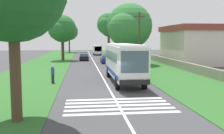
{
  "coord_description": "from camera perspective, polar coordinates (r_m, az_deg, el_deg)",
  "views": [
    {
      "loc": [
        -20.86,
        2.34,
        4.24
      ],
      "look_at": [
        3.86,
        -0.54,
        1.6
      ],
      "focal_mm": 42.75,
      "sensor_mm": 36.0,
      "label": 1
    }
  ],
  "objects": [
    {
      "name": "roadside_tree_right_0",
      "position": [
        44.64,
        3.43,
        8.44
      ],
      "size": [
        9.5,
        7.49,
        10.05
      ],
      "color": "brown",
      "rests_on": "grass_verge_right"
    },
    {
      "name": "grass_verge_left",
      "position": [
        36.58,
        -15.82,
        -0.8
      ],
      "size": [
        120.0,
        8.0,
        0.04
      ],
      "primitive_type": "cube",
      "color": "#2D6628",
      "rests_on": "ground"
    },
    {
      "name": "roadside_wall",
      "position": [
        43.33,
        12.15,
        1.07
      ],
      "size": [
        70.0,
        0.4,
        1.07
      ],
      "primitive_type": "cube",
      "color": "gray",
      "rests_on": "grass_verge_right"
    },
    {
      "name": "roadside_building",
      "position": [
        48.13,
        17.47,
        4.64
      ],
      "size": [
        12.7,
        9.56,
        6.46
      ],
      "color": "beige",
      "rests_on": "ground"
    },
    {
      "name": "roadside_tree_left_0",
      "position": [
        83.48,
        -9.23,
        7.43
      ],
      "size": [
        6.14,
        5.44,
        9.17
      ],
      "color": "brown",
      "rests_on": "grass_verge_left"
    },
    {
      "name": "zebra_crossing",
      "position": [
        17.17,
        1.41,
        -8.23
      ],
      "size": [
        4.05,
        6.8,
        0.01
      ],
      "color": "silver",
      "rests_on": "ground"
    },
    {
      "name": "roadside_tree_left_2",
      "position": [
        53.48,
        -10.74,
        7.9
      ],
      "size": [
        6.29,
        5.34,
        8.84
      ],
      "color": "#4C3826",
      "rests_on": "grass_verge_left"
    },
    {
      "name": "coach_bus",
      "position": [
        26.16,
        2.48,
        1.46
      ],
      "size": [
        11.16,
        2.62,
        3.73
      ],
      "color": "white",
      "rests_on": "ground"
    },
    {
      "name": "trailing_car_1",
      "position": [
        52.74,
        -6.02,
        2.14
      ],
      "size": [
        4.3,
        1.78,
        1.43
      ],
      "color": "black",
      "rests_on": "ground"
    },
    {
      "name": "roadside_tree_right_2",
      "position": [
        83.2,
        -0.71,
        8.11
      ],
      "size": [
        6.02,
        5.1,
        9.89
      ],
      "color": "brown",
      "rests_on": "grass_verge_right"
    },
    {
      "name": "trailing_minibus_0",
      "position": [
        70.43,
        -3.15,
        3.86
      ],
      "size": [
        6.0,
        2.14,
        2.53
      ],
      "color": "silver",
      "rests_on": "ground"
    },
    {
      "name": "trailing_car_0",
      "position": [
        46.74,
        -1.26,
        1.67
      ],
      "size": [
        4.3,
        1.78,
        1.43
      ],
      "color": "navy",
      "rests_on": "ground"
    },
    {
      "name": "grass_verge_right",
      "position": [
        37.62,
        9.67,
        -0.47
      ],
      "size": [
        120.0,
        8.0,
        0.04
      ],
      "primitive_type": "cube",
      "color": "#2D6628",
      "rests_on": "ground"
    },
    {
      "name": "centre_line",
      "position": [
        36.19,
        -2.89,
        -0.67
      ],
      "size": [
        110.0,
        0.16,
        0.01
      ],
      "primitive_type": "cube",
      "color": "silver",
      "rests_on": "ground"
    },
    {
      "name": "utility_pole",
      "position": [
        35.71,
        5.84,
        5.71
      ],
      "size": [
        0.24,
        1.4,
        7.72
      ],
      "color": "#473828",
      "rests_on": "grass_verge_right"
    },
    {
      "name": "ground",
      "position": [
        21.42,
        -0.24,
        -5.36
      ],
      "size": [
        160.0,
        160.0,
        0.0
      ],
      "primitive_type": "plane",
      "color": "#424244"
    },
    {
      "name": "pedestrian",
      "position": [
        25.96,
        -12.56,
        -1.47
      ],
      "size": [
        0.34,
        0.34,
        1.69
      ],
      "color": "#26262D",
      "rests_on": "grass_verge_left"
    },
    {
      "name": "trailing_car_2",
      "position": [
        60.41,
        -6.03,
        2.63
      ],
      "size": [
        4.3,
        1.78,
        1.43
      ],
      "color": "#145933",
      "rests_on": "ground"
    },
    {
      "name": "roadside_tree_right_1",
      "position": [
        74.2,
        -0.95,
        9.01
      ],
      "size": [
        7.67,
        6.27,
        11.31
      ],
      "color": "#4C3826",
      "rests_on": "grass_verge_right"
    }
  ]
}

